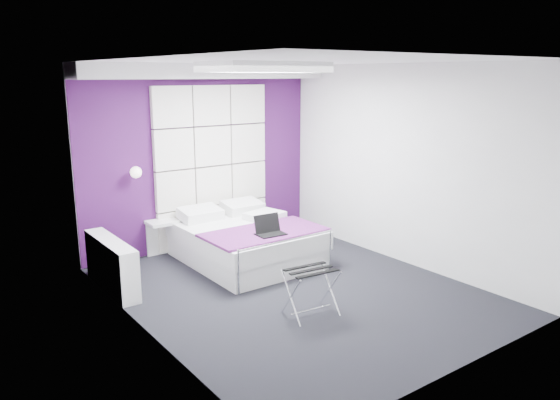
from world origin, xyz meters
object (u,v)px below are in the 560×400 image
radiator (112,265)px  nightstand (162,222)px  luggage_rack (311,292)px  laptop (269,230)px  bed (245,241)px  wall_lamp (135,172)px

radiator → nightstand: size_ratio=2.97×
radiator → nightstand: bearing=36.5°
luggage_rack → laptop: size_ratio=1.46×
radiator → bed: size_ratio=0.65×
wall_lamp → luggage_rack: (0.79, -2.67, -0.97)m
radiator → luggage_rack: radiator is taller
laptop → radiator: bearing=162.8°
bed → laptop: 0.66m
nightstand → luggage_rack: (0.46, -2.63, -0.24)m
bed → laptop: (-0.02, -0.58, 0.30)m
wall_lamp → nightstand: (0.33, -0.04, -0.73)m
bed → radiator: bearing=177.1°
wall_lamp → radiator: (-0.64, -0.76, -0.92)m
bed → nightstand: (-0.82, 0.81, 0.22)m
wall_lamp → bed: bearing=-36.5°
wall_lamp → radiator: wall_lamp is taller
nightstand → luggage_rack: 2.68m
luggage_rack → laptop: (0.34, 1.24, 0.33)m
wall_lamp → nightstand: bearing=-6.9°
luggage_rack → laptop: laptop is taller
wall_lamp → luggage_rack: size_ratio=0.29×
nightstand → laptop: size_ratio=1.16×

